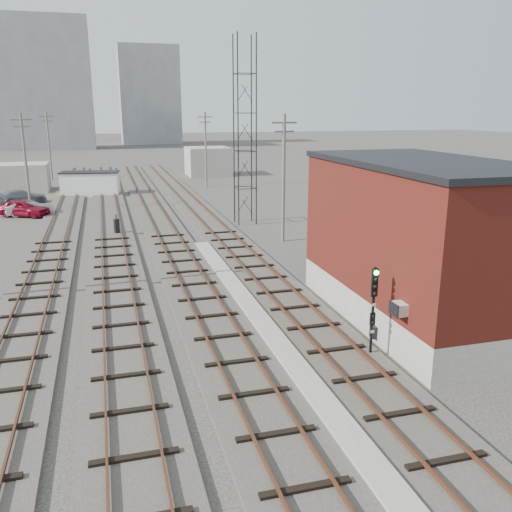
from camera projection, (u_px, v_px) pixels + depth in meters
name	position (u px, v px, depth m)	size (l,w,h in m)	color
ground	(152.00, 186.00, 67.54)	(320.00, 320.00, 0.00)	#282621
track_right	(202.00, 215.00, 48.65)	(3.20, 90.00, 0.39)	#332D28
track_mid_right	(157.00, 217.00, 47.61)	(3.20, 90.00, 0.39)	#332D28
track_mid_left	(110.00, 220.00, 46.56)	(3.20, 90.00, 0.39)	#332D28
track_left	(61.00, 222.00, 45.52)	(3.20, 90.00, 0.39)	#332D28
platform_curb	(255.00, 315.00, 24.89)	(0.90, 28.00, 0.26)	gray
brick_building	(419.00, 242.00, 23.95)	(6.54, 12.20, 7.22)	gray
lattice_tower	(245.00, 132.00, 43.78)	(1.60, 1.60, 15.00)	black
utility_pole_left_b	(25.00, 161.00, 49.08)	(1.80, 0.24, 9.00)	#595147
utility_pole_left_c	(49.00, 144.00, 72.31)	(1.80, 0.24, 9.00)	#595147
utility_pole_right_a	(284.00, 175.00, 38.25)	(1.80, 0.24, 9.00)	#595147
utility_pole_right_b	(206.00, 147.00, 66.12)	(1.80, 0.24, 9.00)	#595147
apartment_left	(43.00, 85.00, 128.60)	(22.00, 14.00, 30.00)	gray
apartment_right	(149.00, 96.00, 149.85)	(16.00, 12.00, 26.00)	gray
shed_left	(12.00, 178.00, 62.94)	(8.00, 5.00, 3.20)	gray
shed_right	(208.00, 161.00, 78.66)	(6.00, 6.00, 4.00)	gray
signal_mast	(373.00, 307.00, 20.44)	(0.40, 0.40, 3.62)	gray
switch_stand	(117.00, 226.00, 41.16)	(0.44, 0.44, 1.49)	black
site_trailer	(90.00, 183.00, 60.10)	(6.64, 3.64, 2.65)	white
car_red	(24.00, 208.00, 48.30)	(1.83, 4.55, 1.55)	maroon
car_silver	(30.00, 208.00, 48.81)	(1.42, 4.08, 1.35)	#A8ABAF
car_grey	(22.00, 197.00, 55.13)	(1.95, 4.80, 1.39)	slate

